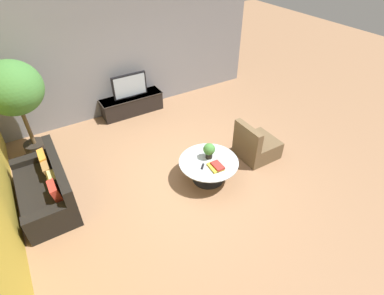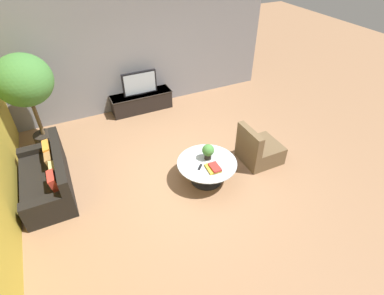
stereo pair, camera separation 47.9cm
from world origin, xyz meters
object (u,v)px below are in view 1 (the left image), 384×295
Objects in this scene: couch_by_wall at (47,189)px; potted_plant_tabletop at (209,150)px; armchair_wicker at (256,146)px; coffee_table at (209,166)px; television at (130,86)px; media_console at (132,104)px; potted_palm_tall at (14,91)px.

couch_by_wall is 3.09m from potted_plant_tabletop.
coffee_table is at bearing 93.21° from armchair_wicker.
armchair_wicker reaches higher than potted_plant_tabletop.
armchair_wicker is at bearing 76.75° from couch_by_wall.
coffee_table is at bearing -124.43° from potted_plant_tabletop.
television is 3.57m from armchair_wicker.
television is at bearing 96.72° from potted_plant_tabletop.
media_console is 0.54m from television.
armchair_wicker is (4.15, -0.98, -0.02)m from couch_by_wall.
coffee_table is (0.30, -3.23, 0.07)m from media_console.
television is at bearing 130.43° from couch_by_wall.
couch_by_wall is at bearing -139.57° from television.
potted_plant_tabletop is at bearing -83.28° from television.
armchair_wicker is at bearing -31.86° from potted_palm_tall.
couch_by_wall is at bearing 76.75° from armchair_wicker.
television reaches higher than potted_plant_tabletop.
potted_plant_tabletop is at bearing 55.57° from coffee_table.
coffee_table is at bearing -84.63° from media_console.
armchair_wicker is 0.40× the size of potted_palm_tall.
couch_by_wall is at bearing -91.23° from potted_palm_tall.
armchair_wicker is at bearing 3.21° from coffee_table.
potted_palm_tall reaches higher than coffee_table.
couch_by_wall is at bearing 159.83° from coffee_table.
television reaches higher than coffee_table.
potted_plant_tabletop is (0.07, 0.10, 0.32)m from coffee_table.
coffee_table is 4.05m from potted_palm_tall.
potted_plant_tabletop is at bearing -83.28° from media_console.
couch_by_wall is 4.26m from armchair_wicker.
television is 3.27m from coffee_table.
potted_plant_tabletop is (2.92, -0.95, 0.36)m from couch_by_wall.
armchair_wicker is (1.59, -3.15, -0.52)m from television.
armchair_wicker is at bearing -63.19° from media_console.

